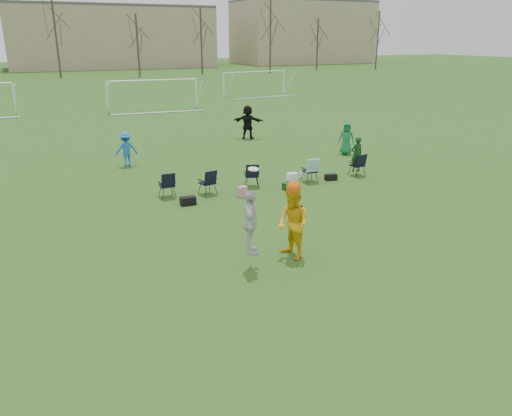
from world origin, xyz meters
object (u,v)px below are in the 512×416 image
fielder_black (248,122)px  fielder_green_far (346,139)px  fielder_blue (126,149)px  goal_mid (153,86)px  goal_right (255,77)px  center_contest (280,223)px

fielder_black → fielder_green_far: bearing=154.4°
fielder_blue → fielder_green_far: 10.93m
fielder_green_far → goal_mid: 21.08m
fielder_green_far → fielder_black: 6.60m
fielder_black → goal_right: bearing=-77.2°
goal_mid → goal_right: bearing=30.6°
goal_mid → fielder_green_far: bearing=-72.7°
goal_right → center_contest: bearing=-122.0°
fielder_black → goal_right: (10.00, 20.54, 0.94)m
fielder_blue → goal_mid: goal_mid is taller
fielder_green_far → goal_right: size_ratio=0.22×
fielder_black → goal_mid: goal_mid is taller
fielder_blue → goal_mid: bearing=-109.6°
fielder_blue → center_contest: 12.41m
fielder_blue → fielder_green_far: bearing=166.2°
fielder_blue → goal_mid: size_ratio=0.22×
center_contest → goal_mid: size_ratio=0.36×
fielder_blue → center_contest: center_contest is taller
fielder_blue → center_contest: bearing=95.6°
fielder_black → center_contest: center_contest is taller
fielder_blue → goal_right: goal_right is taller
fielder_green_far → goal_right: (7.15, 26.49, 1.10)m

